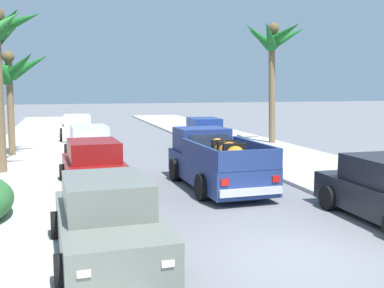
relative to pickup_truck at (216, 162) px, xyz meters
name	(u,v)px	position (x,y,z in m)	size (l,w,h in m)	color
ground_plane	(296,258)	(-0.52, -6.39, -0.81)	(160.00, 160.00, 0.00)	slate
sidewalk_left	(35,165)	(-5.89, 5.61, -0.75)	(4.82, 60.00, 0.12)	#B2AFA8
sidewalk_right	(276,155)	(4.85, 5.61, -0.75)	(4.82, 60.00, 0.12)	#B2AFA8
curb_left	(60,164)	(-4.88, 5.61, -0.76)	(0.16, 60.00, 0.10)	silver
curb_right	(256,156)	(3.84, 5.61, -0.76)	(0.16, 60.00, 0.10)	silver
pickup_truck	(216,162)	(0.00, 0.00, 0.00)	(2.33, 5.26, 1.80)	navy
car_left_near	(90,145)	(-3.63, 6.45, -0.10)	(2.16, 4.32, 1.54)	silver
car_right_near	(94,167)	(-3.81, 0.75, -0.10)	(2.18, 4.33, 1.54)	maroon
car_left_mid	(107,221)	(-3.97, -5.40, -0.10)	(2.15, 4.31, 1.54)	slate
car_right_mid	(204,133)	(2.65, 9.95, -0.10)	(2.16, 4.32, 1.54)	navy
car_right_far	(77,128)	(-3.91, 14.67, -0.10)	(2.03, 4.26, 1.54)	silver
palm_tree_right_fore	(273,44)	(6.48, 9.63, 4.72)	(3.97, 3.80, 6.73)	brown
palm_tree_right_mid	(9,69)	(-6.96, 8.40, 3.20)	(3.76, 3.51, 4.91)	brown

